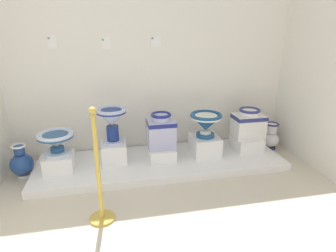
# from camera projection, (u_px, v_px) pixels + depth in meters

# --- Properties ---
(ground_plane) EXTENTS (5.63, 5.34, 0.02)m
(ground_plane) POSITION_uv_depth(u_px,v_px,m) (194.00, 245.00, 2.25)
(ground_plane) COLOR beige
(wall_back) EXTENTS (3.83, 0.06, 3.00)m
(wall_back) POSITION_uv_depth(u_px,v_px,m) (153.00, 39.00, 3.51)
(wall_back) COLOR white
(wall_back) RESTS_ON ground_plane
(display_platform) EXTENTS (3.00, 0.93, 0.09)m
(display_platform) POSITION_uv_depth(u_px,v_px,m) (161.00, 162.00, 3.52)
(display_platform) COLOR white
(display_platform) RESTS_ON ground_plane
(plinth_block_leftmost) EXTENTS (0.32, 0.30, 0.19)m
(plinth_block_leftmost) POSITION_uv_depth(u_px,v_px,m) (59.00, 162.00, 3.21)
(plinth_block_leftmost) COLOR white
(plinth_block_leftmost) RESTS_ON display_platform
(antique_toilet_leftmost) EXTENTS (0.40, 0.40, 0.27)m
(antique_toilet_leftmost) POSITION_uv_depth(u_px,v_px,m) (56.00, 140.00, 3.12)
(antique_toilet_leftmost) COLOR silver
(antique_toilet_leftmost) RESTS_ON plinth_block_leftmost
(plinth_block_slender_white) EXTENTS (0.29, 0.31, 0.24)m
(plinth_block_slender_white) POSITION_uv_depth(u_px,v_px,m) (114.00, 152.00, 3.40)
(plinth_block_slender_white) COLOR white
(plinth_block_slender_white) RESTS_ON display_platform
(antique_toilet_slender_white) EXTENTS (0.36, 0.36, 0.43)m
(antique_toilet_slender_white) POSITION_uv_depth(u_px,v_px,m) (112.00, 119.00, 3.27)
(antique_toilet_slender_white) COLOR silver
(antique_toilet_slender_white) RESTS_ON plinth_block_slender_white
(plinth_block_broad_patterned) EXTENTS (0.32, 0.37, 0.15)m
(plinth_block_broad_patterned) POSITION_uv_depth(u_px,v_px,m) (161.00, 152.00, 3.51)
(plinth_block_broad_patterned) COLOR white
(plinth_block_broad_patterned) RESTS_ON display_platform
(antique_toilet_broad_patterned) EXTENTS (0.34, 0.28, 0.43)m
(antique_toilet_broad_patterned) POSITION_uv_depth(u_px,v_px,m) (161.00, 130.00, 3.41)
(antique_toilet_broad_patterned) COLOR #B0B4DB
(antique_toilet_broad_patterned) RESTS_ON plinth_block_broad_patterned
(plinth_block_pale_glazed) EXTENTS (0.34, 0.37, 0.24)m
(plinth_block_pale_glazed) POSITION_uv_depth(u_px,v_px,m) (205.00, 145.00, 3.61)
(plinth_block_pale_glazed) COLOR white
(plinth_block_pale_glazed) RESTS_ON display_platform
(antique_toilet_pale_glazed) EXTENTS (0.40, 0.40, 0.30)m
(antique_toilet_pale_glazed) POSITION_uv_depth(u_px,v_px,m) (206.00, 122.00, 3.51)
(antique_toilet_pale_glazed) COLOR navy
(antique_toilet_pale_glazed) RESTS_ON plinth_block_pale_glazed
(plinth_block_rightmost) EXTENTS (0.34, 0.37, 0.17)m
(plinth_block_rightmost) POSITION_uv_depth(u_px,v_px,m) (246.00, 143.00, 3.77)
(plinth_block_rightmost) COLOR white
(plinth_block_rightmost) RESTS_ON display_platform
(antique_toilet_rightmost) EXTENTS (0.40, 0.28, 0.39)m
(antique_toilet_rightmost) POSITION_uv_depth(u_px,v_px,m) (248.00, 123.00, 3.68)
(antique_toilet_rightmost) COLOR white
(antique_toilet_rightmost) RESTS_ON plinth_block_rightmost
(info_placard_first) EXTENTS (0.10, 0.01, 0.15)m
(info_placard_first) POSITION_uv_depth(u_px,v_px,m) (52.00, 42.00, 3.26)
(info_placard_first) COLOR white
(info_placard_second) EXTENTS (0.10, 0.01, 0.14)m
(info_placard_second) POSITION_uv_depth(u_px,v_px,m) (106.00, 43.00, 3.38)
(info_placard_second) COLOR white
(info_placard_third) EXTENTS (0.13, 0.01, 0.13)m
(info_placard_third) POSITION_uv_depth(u_px,v_px,m) (156.00, 41.00, 3.49)
(info_placard_third) COLOR white
(decorative_vase_corner) EXTENTS (0.26, 0.26, 0.39)m
(decorative_vase_corner) POSITION_uv_depth(u_px,v_px,m) (22.00, 163.00, 3.22)
(decorative_vase_corner) COLOR white
(decorative_vase_corner) RESTS_ON ground_plane
(decorative_vase_spare) EXTENTS (0.23, 0.23, 0.38)m
(decorative_vase_spare) POSITION_uv_depth(u_px,v_px,m) (271.00, 137.00, 3.98)
(decorative_vase_spare) COLOR navy
(decorative_vase_spare) RESTS_ON ground_plane
(stanchion_post_near_left) EXTENTS (0.23, 0.23, 1.05)m
(stanchion_post_near_left) POSITION_uv_depth(u_px,v_px,m) (99.00, 185.00, 2.42)
(stanchion_post_near_left) COLOR gold
(stanchion_post_near_left) RESTS_ON ground_plane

